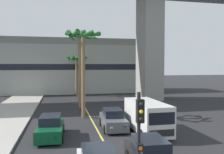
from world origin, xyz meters
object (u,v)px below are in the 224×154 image
(car_queue_second, at_px, (50,128))
(traffic_light_median_near, at_px, (139,137))
(palm_tree_near_median, at_px, (80,45))
(palm_tree_far_median, at_px, (83,46))
(palm_tree_mid_median, at_px, (77,63))
(delivery_van, at_px, (147,116))
(car_queue_fourth, at_px, (113,120))

(car_queue_second, distance_m, traffic_light_median_near, 10.39)
(palm_tree_near_median, distance_m, palm_tree_far_median, 5.57)
(palm_tree_mid_median, xyz_separation_m, palm_tree_far_median, (-0.37, -16.32, 1.44))
(delivery_van, height_order, palm_tree_far_median, palm_tree_far_median)
(car_queue_fourth, height_order, palm_tree_far_median, palm_tree_far_median)
(car_queue_fourth, relative_size, delivery_van, 0.79)
(car_queue_second, bearing_deg, palm_tree_far_median, 64.25)
(palm_tree_near_median, relative_size, palm_tree_mid_median, 1.38)
(traffic_light_median_near, distance_m, palm_tree_mid_median, 31.99)
(palm_tree_near_median, height_order, palm_tree_mid_median, palm_tree_near_median)
(car_queue_fourth, height_order, delivery_van, delivery_van)
(palm_tree_near_median, bearing_deg, palm_tree_mid_median, 88.50)
(delivery_van, distance_m, palm_tree_near_median, 13.86)
(palm_tree_mid_median, bearing_deg, traffic_light_median_near, -89.89)
(car_queue_fourth, distance_m, palm_tree_near_median, 12.10)
(car_queue_fourth, relative_size, palm_tree_near_median, 0.46)
(palm_tree_near_median, bearing_deg, delivery_van, -70.94)
(car_queue_second, bearing_deg, car_queue_fourth, 17.57)
(delivery_van, distance_m, traffic_light_median_near, 10.15)
(traffic_light_median_near, bearing_deg, car_queue_fourth, 82.28)
(car_queue_fourth, xyz_separation_m, traffic_light_median_near, (-1.52, -11.17, 1.99))
(car_queue_fourth, xyz_separation_m, delivery_van, (2.20, -1.83, 0.57))
(delivery_van, bearing_deg, car_queue_fourth, 140.18)
(car_queue_second, xyz_separation_m, traffic_light_median_near, (3.27, -9.66, 1.99))
(delivery_van, bearing_deg, palm_tree_near_median, 109.06)
(traffic_light_median_near, xyz_separation_m, palm_tree_far_median, (-0.43, 15.55, 4.15))
(delivery_van, relative_size, palm_tree_far_median, 0.63)
(car_queue_second, height_order, delivery_van, delivery_van)
(delivery_van, xyz_separation_m, palm_tree_mid_median, (-3.78, 22.53, 4.13))
(traffic_light_median_near, height_order, palm_tree_far_median, palm_tree_far_median)
(car_queue_fourth, height_order, palm_tree_near_median, palm_tree_near_median)
(car_queue_fourth, distance_m, delivery_van, 2.92)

